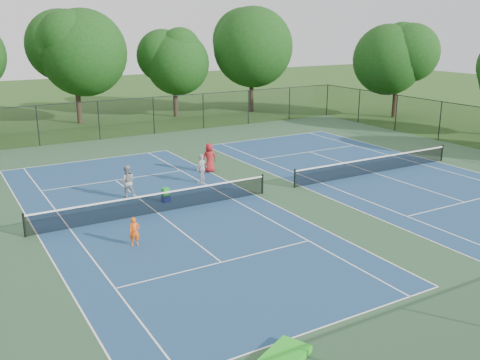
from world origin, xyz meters
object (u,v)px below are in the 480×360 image
ball_crate (166,199)px  bystander_a (202,169)px  tree_back_b (74,49)px  bystander_c (209,158)px  tree_back_d (252,43)px  tree_back_c (174,59)px  instructor (127,182)px  ball_hopper (166,192)px  tree_side_e (398,56)px  child_player (134,232)px

ball_crate → bystander_a: bearing=34.3°
tree_back_b → bystander_c: bearing=-83.0°
tree_back_d → tree_back_c: bearing=172.9°
instructor → ball_hopper: 2.18m
instructor → bystander_a: (4.53, 0.51, -0.04)m
instructor → ball_hopper: bearing=148.5°
ball_crate → tree_back_d: bearing=50.0°
tree_back_b → ball_hopper: 25.47m
bystander_a → ball_hopper: size_ratio=3.91×
tree_side_e → bystander_c: tree_side_e is taller
bystander_c → ball_hopper: (-4.52, -3.94, -0.37)m
bystander_c → ball_crate: (-4.52, -3.94, -0.73)m
tree_back_c → instructor: 25.75m
tree_back_c → ball_crate: 26.62m
tree_side_e → bystander_a: bearing=-157.8°
tree_back_d → child_player: tree_back_d is taller
bystander_c → instructor: bearing=27.8°
tree_back_b → instructor: 24.02m
tree_side_e → bystander_c: (-24.47, -8.71, -4.92)m
tree_back_c → ball_hopper: bearing=-114.9°
tree_back_c → ball_hopper: 26.55m
tree_side_e → bystander_c: bearing=-160.4°
tree_back_b → tree_back_c: size_ratio=1.19×
child_player → bystander_c: 11.50m
bystander_c → child_player: bearing=53.7°
tree_back_b → tree_side_e: size_ratio=1.13×
bystander_c → ball_crate: bystander_c is taller
bystander_a → tree_back_b: bearing=-119.0°
instructor → ball_crate: bearing=148.5°
tree_back_d → ball_crate: 30.30m
ball_crate → ball_hopper: (0.00, 0.00, 0.37)m
child_player → bystander_c: (7.77, 8.47, 0.29)m
bystander_a → tree_side_e: bearing=170.4°
tree_back_b → bystander_a: (1.08, -22.56, -5.76)m
tree_back_c → bystander_a: 23.43m
tree_back_c → tree_side_e: 21.10m
tree_back_c → child_player: bearing=-116.8°
tree_back_c → bystander_c: tree_back_c is taller
tree_back_b → ball_hopper: size_ratio=23.50×
tree_back_b → tree_back_d: 17.12m
tree_back_c → instructor: (-12.45, -22.07, -4.60)m
child_player → bystander_c: size_ratio=0.68×
bystander_c → tree_back_c: bearing=-101.9°
instructor → bystander_c: 6.42m
tree_back_d → bystander_a: (-15.92, -20.56, -5.99)m
bystander_a → bystander_c: bystander_c is taller
tree_back_d → bystander_a: tree_back_d is taller
instructor → tree_back_d: bearing=-118.3°
tree_back_d → instructor: tree_back_d is taller
tree_back_d → ball_crate: size_ratio=26.91×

